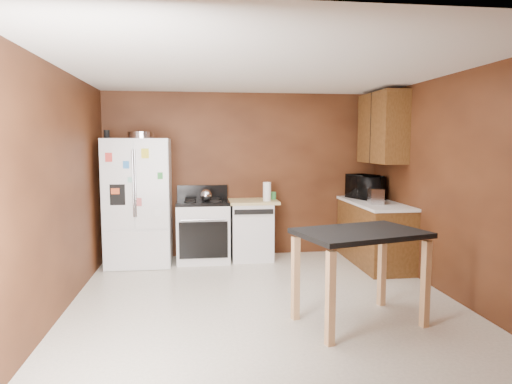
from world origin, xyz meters
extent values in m
plane|color=silver|center=(0.00, 0.00, 0.00)|extent=(4.50, 4.50, 0.00)
plane|color=white|center=(0.00, 0.00, 2.50)|extent=(4.50, 4.50, 0.00)
plane|color=#592E17|center=(0.00, 2.25, 1.25)|extent=(4.20, 0.00, 4.20)
plane|color=#592E17|center=(0.00, -2.25, 1.25)|extent=(4.20, 0.00, 4.20)
plane|color=#592E17|center=(-2.10, 0.00, 1.25)|extent=(0.00, 4.50, 4.50)
plane|color=#592E17|center=(2.10, 0.00, 1.25)|extent=(0.00, 4.50, 4.50)
cylinder|color=silver|center=(-1.49, 1.83, 1.85)|extent=(0.37, 0.37, 0.09)
cylinder|color=black|center=(-1.95, 1.80, 1.86)|extent=(0.08, 0.08, 0.12)
sphere|color=silver|center=(-0.59, 1.86, 0.98)|extent=(0.17, 0.17, 0.17)
cylinder|color=white|center=(0.30, 1.84, 1.03)|extent=(0.15, 0.15, 0.28)
cylinder|color=#45B35A|center=(0.42, 2.02, 0.95)|extent=(0.13, 0.13, 0.11)
cube|color=silver|center=(1.74, 1.27, 1.01)|extent=(0.23, 0.32, 0.21)
imported|color=black|center=(1.80, 1.84, 1.06)|extent=(0.55, 0.68, 0.33)
cube|color=white|center=(-1.55, 1.88, 0.90)|extent=(0.90, 0.75, 1.80)
cube|color=white|center=(-1.78, 1.49, 1.18)|extent=(0.43, 0.02, 1.20)
cube|color=white|center=(-1.32, 1.49, 1.18)|extent=(0.43, 0.02, 1.20)
cube|color=white|center=(-1.55, 1.49, 0.28)|extent=(0.88, 0.02, 0.54)
cube|color=black|center=(-1.78, 1.48, 1.05)|extent=(0.20, 0.01, 0.28)
cylinder|color=silver|center=(-1.56, 1.46, 1.20)|extent=(0.02, 0.02, 0.90)
cylinder|color=silver|center=(-1.54, 1.46, 1.20)|extent=(0.02, 0.02, 0.90)
cube|color=#E93D37|center=(-1.87, 1.46, 1.55)|extent=(0.09, 0.00, 0.12)
cube|color=#3587E1|center=(-1.65, 1.46, 1.45)|extent=(0.08, 0.00, 0.10)
cube|color=#FFEF35|center=(-1.40, 1.46, 1.60)|extent=(0.10, 0.00, 0.13)
cube|color=green|center=(-1.21, 1.46, 1.30)|extent=(0.07, 0.00, 0.09)
cube|color=#DE5225|center=(-1.80, 1.46, 1.10)|extent=(0.11, 0.00, 0.08)
cube|color=#CA595C|center=(-1.50, 1.46, 0.95)|extent=(0.08, 0.00, 0.11)
cube|color=white|center=(-1.25, 1.46, 0.80)|extent=(0.09, 0.00, 0.10)
cube|color=#8ED6C5|center=(-1.60, 1.46, 1.25)|extent=(0.07, 0.00, 0.07)
cube|color=white|center=(-0.64, 1.93, 0.42)|extent=(0.76, 0.65, 0.85)
cube|color=black|center=(-0.64, 1.93, 0.88)|extent=(0.76, 0.65, 0.05)
cube|color=black|center=(-0.64, 2.21, 1.00)|extent=(0.76, 0.06, 0.20)
cube|color=black|center=(-0.64, 1.59, 0.38)|extent=(0.68, 0.02, 0.52)
cylinder|color=silver|center=(-0.64, 1.58, 0.67)|extent=(0.62, 0.02, 0.02)
cylinder|color=black|center=(-0.82, 2.08, 0.91)|extent=(0.17, 0.17, 0.02)
cylinder|color=black|center=(-0.46, 2.08, 0.91)|extent=(0.17, 0.17, 0.02)
cylinder|color=black|center=(-0.82, 1.77, 0.91)|extent=(0.17, 0.17, 0.02)
cylinder|color=black|center=(-0.46, 1.77, 0.91)|extent=(0.17, 0.17, 0.02)
cube|color=white|center=(0.08, 1.95, 0.42)|extent=(0.60, 0.60, 0.85)
cube|color=black|center=(0.08, 1.64, 0.76)|extent=(0.56, 0.02, 0.07)
cube|color=tan|center=(0.08, 1.95, 0.87)|extent=(0.78, 0.62, 0.04)
cube|color=brown|center=(1.80, 1.45, 0.43)|extent=(0.60, 1.55, 0.86)
cube|color=white|center=(1.80, 1.45, 0.88)|extent=(0.63, 1.58, 0.04)
cube|color=brown|center=(1.93, 1.55, 1.95)|extent=(0.35, 1.05, 1.00)
cube|color=black|center=(1.75, 1.55, 1.95)|extent=(0.01, 0.01, 1.00)
cube|color=black|center=(0.81, -0.65, 0.88)|extent=(1.32, 1.05, 0.05)
cube|color=tan|center=(0.23, -0.48, 0.41)|extent=(0.08, 0.08, 0.83)
cube|color=tan|center=(1.23, -0.20, 0.41)|extent=(0.08, 0.08, 0.83)
cube|color=tan|center=(0.39, -1.09, 0.41)|extent=(0.08, 0.08, 0.83)
cube|color=tan|center=(1.40, -0.82, 0.41)|extent=(0.08, 0.08, 0.83)
camera|label=1|loc=(-0.72, -4.74, 1.73)|focal=32.00mm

